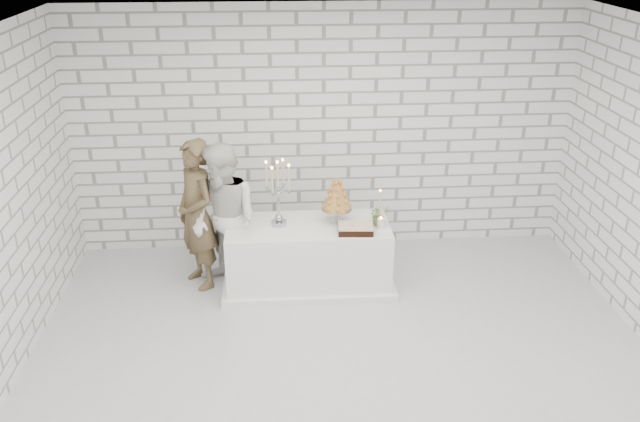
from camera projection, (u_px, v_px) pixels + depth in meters
The scene contains 13 objects.
ground at pixel (343, 360), 6.23m from camera, with size 6.00×5.00×0.01m, color silver.
ceiling at pixel (349, 38), 5.01m from camera, with size 6.00×5.00×0.01m, color white.
wall_back at pixel (324, 131), 7.90m from camera, with size 6.00×0.01×3.00m, color white.
wall_front at pixel (399, 419), 3.35m from camera, with size 6.00×0.01×3.00m, color white.
cake_table at pixel (308, 255), 7.38m from camera, with size 1.80×0.80×0.75m, color white.
groom at pixel (197, 215), 7.22m from camera, with size 0.63×0.41×1.71m, color brown.
bride at pixel (225, 220), 7.11m from camera, with size 0.82×0.64×1.70m, color silver.
candelabra at pixel (278, 193), 7.08m from camera, with size 0.30×0.30×0.75m, color #A3A3AD, non-canonical shape.
croquembouche at pixel (337, 200), 7.19m from camera, with size 0.35×0.35×0.54m, color #A16727, non-canonical shape.
chocolate_cake at pixel (356, 229), 7.05m from camera, with size 0.37×0.27×0.08m, color black.
pillar_candle at pixel (381, 223), 7.12m from camera, with size 0.08×0.08×0.12m, color white.
extra_taper at pixel (380, 205), 7.34m from camera, with size 0.06×0.06×0.32m, color beige.
flowers at pixel (379, 215), 7.19m from camera, with size 0.21×0.18×0.23m, color #487A33.
Camera 1 is at (-0.59, -5.09, 3.83)m, focal length 36.87 mm.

